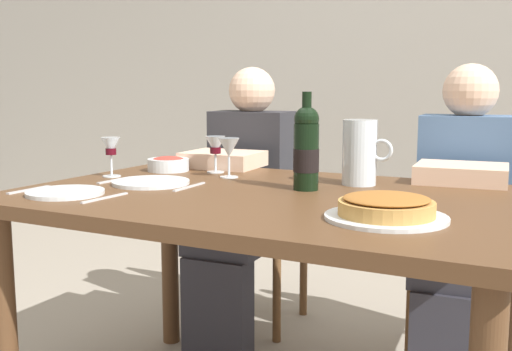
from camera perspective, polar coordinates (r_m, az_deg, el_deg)
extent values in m
cube|color=#B2ADA3|center=(3.87, 15.95, 12.80)|extent=(8.00, 0.10, 2.80)
cube|color=brown|center=(1.82, 1.32, -2.29)|extent=(1.50, 1.00, 0.04)
cylinder|color=brown|center=(2.00, -22.48, -13.22)|extent=(0.07, 0.07, 0.72)
cylinder|color=brown|center=(2.59, -8.09, -7.78)|extent=(0.07, 0.07, 0.72)
cylinder|color=black|center=(1.87, 4.73, 1.75)|extent=(0.08, 0.08, 0.20)
sphere|color=black|center=(1.86, 4.77, 5.29)|extent=(0.08, 0.08, 0.08)
cylinder|color=black|center=(1.85, 4.79, 6.72)|extent=(0.03, 0.03, 0.07)
cylinder|color=black|center=(1.87, 4.72, 1.44)|extent=(0.08, 0.08, 0.07)
cylinder|color=silver|center=(1.98, 9.68, 2.15)|extent=(0.11, 0.11, 0.21)
cylinder|color=silver|center=(1.99, 9.65, 1.06)|extent=(0.10, 0.10, 0.13)
torus|color=silver|center=(1.96, 11.71, 2.34)|extent=(0.07, 0.01, 0.07)
cylinder|color=silver|center=(1.49, 12.10, -3.86)|extent=(0.29, 0.29, 0.01)
cylinder|color=#C18E47|center=(1.48, 12.12, -3.01)|extent=(0.23, 0.23, 0.03)
ellipsoid|color=#9E6028|center=(1.48, 12.15, -2.12)|extent=(0.21, 0.21, 0.02)
cylinder|color=silver|center=(2.32, -8.22, 1.00)|extent=(0.16, 0.16, 0.05)
ellipsoid|color=#B2382D|center=(2.31, -8.23, 1.40)|extent=(0.13, 0.13, 0.03)
cylinder|color=silver|center=(2.20, -13.38, -0.06)|extent=(0.06, 0.06, 0.00)
cylinder|color=silver|center=(2.20, -13.41, 0.91)|extent=(0.01, 0.01, 0.07)
cone|color=silver|center=(2.19, -13.47, 2.67)|extent=(0.07, 0.07, 0.06)
cylinder|color=#470A14|center=(2.19, -13.45, 2.21)|extent=(0.04, 0.04, 0.02)
cylinder|color=silver|center=(2.26, -3.81, 0.34)|extent=(0.06, 0.06, 0.00)
cylinder|color=silver|center=(2.25, -3.81, 1.19)|extent=(0.01, 0.01, 0.06)
cone|color=silver|center=(2.25, -3.83, 2.85)|extent=(0.07, 0.07, 0.07)
cylinder|color=#470A14|center=(2.25, -3.83, 2.37)|extent=(0.04, 0.04, 0.02)
cylinder|color=silver|center=(2.13, -2.54, -0.14)|extent=(0.06, 0.06, 0.00)
cylinder|color=silver|center=(2.12, -2.55, 0.83)|extent=(0.01, 0.01, 0.07)
cone|color=silver|center=(2.12, -2.56, 2.64)|extent=(0.07, 0.07, 0.07)
cylinder|color=silver|center=(2.01, -9.82, -0.63)|extent=(0.25, 0.25, 0.01)
cylinder|color=silver|center=(1.87, -17.45, -1.53)|extent=(0.23, 0.23, 0.01)
cube|color=silver|center=(2.10, -13.09, -0.43)|extent=(0.02, 0.16, 0.00)
cube|color=silver|center=(1.92, -6.25, -1.06)|extent=(0.02, 0.18, 0.00)
cube|color=silver|center=(1.77, -13.99, -2.05)|extent=(0.02, 0.18, 0.00)
cube|color=silver|center=(1.98, -20.53, -1.26)|extent=(0.01, 0.16, 0.00)
cube|color=brown|center=(2.76, 0.01, -4.58)|extent=(0.42, 0.42, 0.02)
cube|color=brown|center=(2.89, 1.50, 0.24)|extent=(0.36, 0.05, 0.40)
cylinder|color=brown|center=(2.74, -4.74, -9.76)|extent=(0.04, 0.04, 0.45)
cylinder|color=brown|center=(2.61, 1.96, -10.72)|extent=(0.04, 0.04, 0.45)
cylinder|color=brown|center=(3.03, -1.65, -7.97)|extent=(0.04, 0.04, 0.45)
cylinder|color=brown|center=(2.91, 4.48, -8.70)|extent=(0.04, 0.04, 0.45)
cube|color=#2D2D33|center=(2.67, -0.38, 0.69)|extent=(0.35, 0.22, 0.50)
sphere|color=beige|center=(2.65, -0.38, 7.99)|extent=(0.20, 0.20, 0.20)
cube|color=#33333D|center=(2.55, -2.13, -5.40)|extent=(0.33, 0.40, 0.14)
cube|color=#33333D|center=(2.50, -3.63, -12.16)|extent=(0.28, 0.14, 0.40)
cube|color=beige|center=(2.42, -3.10, 1.53)|extent=(0.30, 0.26, 0.06)
cube|color=brown|center=(2.50, 18.94, -6.38)|extent=(0.43, 0.43, 0.02)
cube|color=brown|center=(2.64, 19.42, -0.98)|extent=(0.36, 0.06, 0.40)
cylinder|color=brown|center=(2.42, 14.30, -12.47)|extent=(0.04, 0.04, 0.45)
cylinder|color=brown|center=(2.41, 22.55, -13.03)|extent=(0.04, 0.04, 0.45)
cylinder|color=brown|center=(2.74, 15.35, -10.04)|extent=(0.04, 0.04, 0.45)
cylinder|color=brown|center=(2.73, 22.57, -10.50)|extent=(0.04, 0.04, 0.45)
cube|color=#4C6B93|center=(2.41, 19.09, -0.61)|extent=(0.36, 0.23, 0.50)
sphere|color=beige|center=(2.38, 19.48, 7.49)|extent=(0.20, 0.20, 0.20)
cube|color=#33333D|center=(2.28, 18.49, -7.53)|extent=(0.34, 0.40, 0.14)
cube|color=#33333D|center=(2.22, 17.87, -15.26)|extent=(0.28, 0.14, 0.40)
cube|color=beige|center=(2.12, 18.71, 0.18)|extent=(0.31, 0.26, 0.06)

